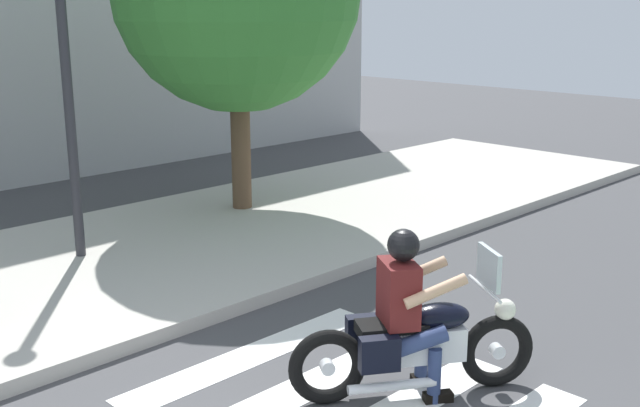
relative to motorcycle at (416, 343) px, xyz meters
name	(u,v)px	position (x,y,z in m)	size (l,w,h in m)	color
crosswalk_stripe_3	(312,384)	(-0.48, 0.72, -0.46)	(2.80, 0.40, 0.01)	white
crosswalk_stripe_4	(252,355)	(-0.48, 1.52, -0.46)	(2.80, 0.40, 0.01)	white
motorcycle	(416,343)	(0.00, 0.00, 0.00)	(1.82, 1.26, 1.23)	black
rider	(408,302)	(-0.06, 0.05, 0.37)	(0.77, 0.73, 1.44)	#591919
street_lamp	(65,56)	(-0.35, 4.93, 2.12)	(0.28, 0.28, 4.25)	#2D2D33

